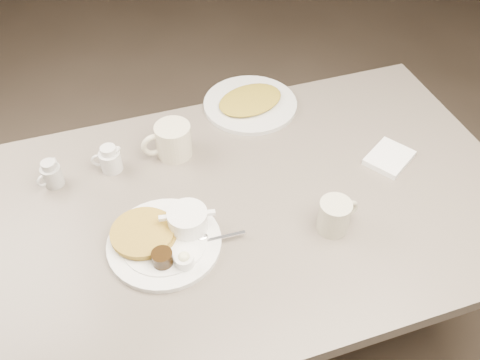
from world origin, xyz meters
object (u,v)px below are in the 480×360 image
object	(u,v)px
coffee_mug_far	(172,141)
hash_plate	(250,103)
main_plate	(166,236)
creamer_right	(110,159)
coffee_mug_near	(335,215)
creamer_left	(52,174)
diner_table	(242,243)

from	to	relation	value
coffee_mug_far	hash_plate	size ratio (longest dim) A/B	0.40
main_plate	creamer_right	xyz separation A→B (m)	(-0.09, 0.30, 0.01)
coffee_mug_far	hash_plate	xyz separation A→B (m)	(0.29, 0.14, -0.04)
main_plate	coffee_mug_near	bearing A→B (deg)	-12.11
coffee_mug_far	creamer_left	distance (m)	0.34
diner_table	coffee_mug_near	size ratio (longest dim) A/B	12.55
main_plate	creamer_left	xyz separation A→B (m)	(-0.25, 0.29, 0.01)
main_plate	coffee_mug_near	size ratio (longest dim) A/B	3.01
coffee_mug_far	creamer_right	size ratio (longest dim) A/B	1.61
hash_plate	creamer_right	bearing A→B (deg)	-162.32
creamer_left	diner_table	bearing A→B (deg)	-26.52
main_plate	coffee_mug_near	xyz separation A→B (m)	(0.41, -0.09, 0.02)
main_plate	creamer_right	world-z (taller)	creamer_right
diner_table	coffee_mug_far	size ratio (longest dim) A/B	10.16
main_plate	creamer_left	world-z (taller)	creamer_left
coffee_mug_far	creamer_left	xyz separation A→B (m)	(-0.34, -0.02, -0.01)
coffee_mug_far	creamer_left	size ratio (longest dim) A/B	1.85
main_plate	diner_table	bearing A→B (deg)	15.50
main_plate	coffee_mug_far	world-z (taller)	coffee_mug_far
creamer_right	hash_plate	size ratio (longest dim) A/B	0.25
coffee_mug_near	creamer_right	world-z (taller)	coffee_mug_near
creamer_left	hash_plate	bearing A→B (deg)	14.17
creamer_left	main_plate	bearing A→B (deg)	-49.82
diner_table	main_plate	bearing A→B (deg)	-164.50
diner_table	hash_plate	distance (m)	0.46
diner_table	creamer_left	distance (m)	0.56
diner_table	main_plate	size ratio (longest dim) A/B	4.17
main_plate	coffee_mug_near	distance (m)	0.42
main_plate	coffee_mug_far	distance (m)	0.32
main_plate	hash_plate	world-z (taller)	main_plate
coffee_mug_near	creamer_left	size ratio (longest dim) A/B	1.49
main_plate	hash_plate	xyz separation A→B (m)	(0.38, 0.45, -0.01)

